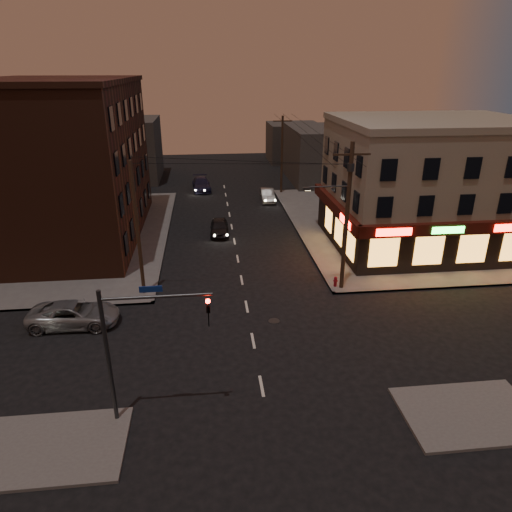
{
  "coord_description": "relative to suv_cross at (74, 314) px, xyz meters",
  "views": [
    {
      "loc": [
        -2.25,
        -21.92,
        14.42
      ],
      "look_at": [
        0.7,
        4.8,
        3.2
      ],
      "focal_mm": 32.0,
      "sensor_mm": 36.0,
      "label": 1
    }
  ],
  "objects": [
    {
      "name": "utility_pole_far",
      "position": [
        17.25,
        29.11,
        3.92
      ],
      "size": [
        0.26,
        0.26,
        9.0
      ],
      "primitive_type": "cylinder",
      "color": "#382619",
      "rests_on": "sidewalk_ne"
    },
    {
      "name": "sedan_near",
      "position": [
        9.2,
        15.07,
        -0.03
      ],
      "size": [
        1.8,
        4.16,
        1.4
      ],
      "primitive_type": "imported",
      "rotation": [
        0.0,
        0.0,
        -0.04
      ],
      "color": "black",
      "rests_on": "ground"
    },
    {
      "name": "traffic_signal",
      "position": [
        4.89,
        -8.49,
        3.43
      ],
      "size": [
        4.49,
        0.32,
        6.47
      ],
      "color": "#333538",
      "rests_on": "ground"
    },
    {
      "name": "utility_pole_west",
      "position": [
        3.65,
        3.61,
        3.92
      ],
      "size": [
        0.24,
        0.24,
        9.0
      ],
      "primitive_type": "cylinder",
      "color": "#382619",
      "rests_on": "sidewalk_nw"
    },
    {
      "name": "bg_building_ne_a",
      "position": [
        24.45,
        35.11,
        2.77
      ],
      "size": [
        10.0,
        12.0,
        7.0
      ],
      "primitive_type": "cube",
      "color": "#3F3D3A",
      "rests_on": "ground"
    },
    {
      "name": "fire_hydrant",
      "position": [
        16.88,
        3.11,
        -0.18
      ],
      "size": [
        0.33,
        0.33,
        0.74
      ],
      "rotation": [
        0.0,
        0.0,
        -0.27
      ],
      "color": "maroon",
      "rests_on": "sidewalk_ne"
    },
    {
      "name": "utility_pole_main",
      "position": [
        17.14,
        2.91,
        5.03
      ],
      "size": [
        4.2,
        0.44,
        10.0
      ],
      "color": "#382619",
      "rests_on": "sidewalk_ne"
    },
    {
      "name": "sedan_mid",
      "position": [
        15.11,
        25.86,
        -0.03
      ],
      "size": [
        1.58,
        4.27,
        1.4
      ],
      "primitive_type": "imported",
      "rotation": [
        0.0,
        0.0,
        -0.02
      ],
      "color": "slate",
      "rests_on": "ground"
    },
    {
      "name": "ground",
      "position": [
        10.45,
        -2.89,
        -0.73
      ],
      "size": [
        120.0,
        120.0,
        0.0
      ],
      "primitive_type": "plane",
      "color": "black",
      "rests_on": "ground"
    },
    {
      "name": "sidewalk_nw",
      "position": [
        -7.55,
        16.11,
        -0.65
      ],
      "size": [
        24.0,
        28.0,
        0.15
      ],
      "primitive_type": "cube",
      "color": "#514F4C",
      "rests_on": "ground"
    },
    {
      "name": "bg_building_nw",
      "position": [
        -2.55,
        39.11,
        3.27
      ],
      "size": [
        9.0,
        10.0,
        8.0
      ],
      "primitive_type": "cube",
      "color": "#3F3D3A",
      "rests_on": "ground"
    },
    {
      "name": "pizza_building",
      "position": [
        26.39,
        10.54,
        4.62
      ],
      "size": [
        15.85,
        12.85,
        10.5
      ],
      "color": "gray",
      "rests_on": "sidewalk_ne"
    },
    {
      "name": "sidewalk_ne",
      "position": [
        28.45,
        16.11,
        -0.65
      ],
      "size": [
        24.0,
        28.0,
        0.15
      ],
      "primitive_type": "cube",
      "color": "#514F4C",
      "rests_on": "ground"
    },
    {
      "name": "bg_building_ne_b",
      "position": [
        22.45,
        49.11,
        2.27
      ],
      "size": [
        8.0,
        8.0,
        6.0
      ],
      "primitive_type": "cube",
      "color": "#3F3D3A",
      "rests_on": "ground"
    },
    {
      "name": "sedan_far",
      "position": [
        7.56,
        31.69,
        0.03
      ],
      "size": [
        2.5,
        5.37,
        1.52
      ],
      "primitive_type": "imported",
      "rotation": [
        0.0,
        0.0,
        0.07
      ],
      "color": "#1C1B37",
      "rests_on": "ground"
    },
    {
      "name": "suv_cross",
      "position": [
        0.0,
        0.0,
        0.0
      ],
      "size": [
        5.34,
        2.61,
        1.46
      ],
      "primitive_type": "imported",
      "rotation": [
        0.0,
        0.0,
        1.53
      ],
      "color": "gray",
      "rests_on": "ground"
    },
    {
      "name": "brick_apartment",
      "position": [
        -4.05,
        16.11,
        5.92
      ],
      "size": [
        12.0,
        20.0,
        13.0
      ],
      "primitive_type": "cube",
      "color": "#412114",
      "rests_on": "sidewalk_nw"
    }
  ]
}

